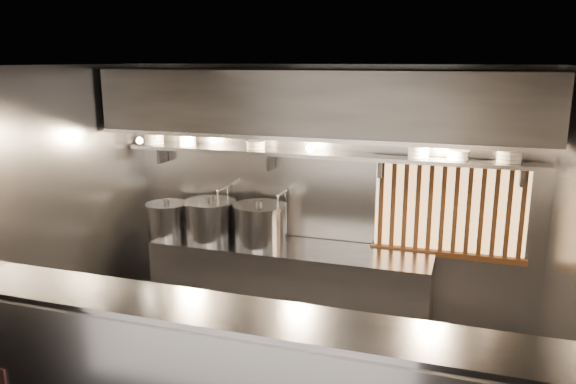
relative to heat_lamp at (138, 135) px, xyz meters
The scene contains 22 objects.
floor 2.93m from the heat_lamp, 24.14° to the right, with size 4.50×4.50×0.00m, color black.
ceiling 2.21m from the heat_lamp, 24.14° to the right, with size 4.50×4.50×0.00m, color black.
wall_back 2.11m from the heat_lamp, 18.89° to the left, with size 4.50×4.50×0.00m, color gray.
wall_left 1.14m from the heat_lamp, 112.49° to the right, with size 3.00×3.00×0.00m, color gray.
wall_right 4.29m from the heat_lamp, 11.59° to the right, with size 3.00×3.00×0.00m, color gray.
cooking_bench 2.29m from the heat_lamp, ahead, with size 3.00×0.70×0.90m, color #97979C.
bowl_shelf 1.96m from the heat_lamp, 13.90° to the left, with size 4.40×0.34×0.04m, color #97979C.
exhaust_hood 1.95m from the heat_lamp, ahead, with size 4.40×0.81×0.65m.
wood_screen 3.33m from the heat_lamp, 10.68° to the left, with size 1.56×0.09×1.04m.
faucet_left 1.18m from the heat_lamp, 34.60° to the left, with size 0.04×0.30×0.50m.
faucet_right 1.71m from the heat_lamp, 19.61° to the left, with size 0.04×0.30×0.50m.
heat_lamp is the anchor object (origin of this frame).
pendant_bulb 1.83m from the heat_lamp, 11.00° to the left, with size 0.09×0.09×0.19m.
stock_pot_left 1.02m from the heat_lamp, 59.41° to the left, with size 0.48×0.48×0.41m.
stock_pot_mid 1.20m from the heat_lamp, 21.93° to the left, with size 0.62×0.62×0.47m.
stock_pot_right 1.60m from the heat_lamp, 11.89° to the left, with size 0.65×0.65×0.48m.
bowl_stack_0 0.49m from the heat_lamp, 101.97° to the left, with size 0.23×0.23×0.17m.
bowl_stack_1 0.58m from the heat_lamp, 54.74° to the left, with size 0.20×0.20×0.13m.
bowl_stack_2 1.25m from the heat_lamp, 22.15° to the left, with size 0.21×0.21×0.09m.
bowl_stack_3 2.92m from the heat_lamp, ahead, with size 0.22×0.22×0.17m.
bowl_stack_4 3.28m from the heat_lamp, ahead, with size 0.22×0.22×0.09m.
bowl_stack_5 3.74m from the heat_lamp, ahead, with size 0.24×0.24×0.13m.
Camera 1 is at (1.47, -4.27, 2.85)m, focal length 35.00 mm.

